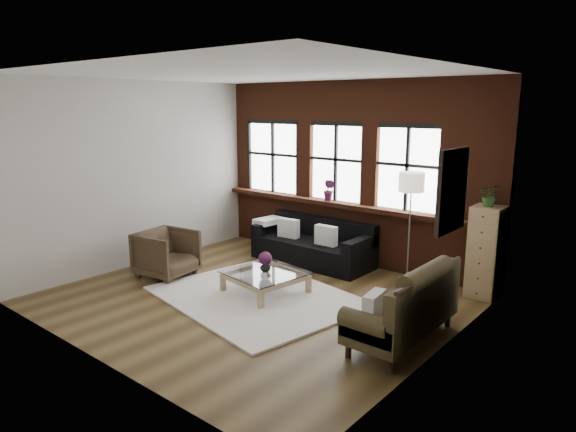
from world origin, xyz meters
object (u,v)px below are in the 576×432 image
Objects in this scene: dark_sofa at (312,241)px; vase at (265,266)px; armchair at (167,254)px; vintage_settee at (403,304)px; floor_lamp at (410,223)px; drawer_chest at (485,252)px; coffee_table at (265,283)px.

dark_sofa reaches higher than vase.
dark_sofa is 13.01× the size of vase.
armchair is (-1.41, -2.12, -0.01)m from dark_sofa.
vintage_settee is 2.35m from floor_lamp.
drawer_chest is (2.56, 1.95, 0.26)m from vase.
floor_lamp reaches higher than drawer_chest.
armchair is 3.98m from floor_lamp.
coffee_table is at bearing -77.28° from dark_sofa.
dark_sofa is 1.24× the size of vintage_settee.
vintage_settee is 1.70× the size of coffee_table.
armchair is at bearing -165.92° from vase.
vase is (-2.33, 0.15, -0.05)m from vintage_settee.
armchair is at bearing -175.84° from vintage_settee.
vintage_settee is at bearing -96.27° from drawer_chest.
armchair is 0.45× the size of floor_lamp.
coffee_table is 0.76× the size of drawer_chest.
dark_sofa is at bearing 146.13° from vintage_settee.
drawer_chest is at bearing 37.21° from coffee_table.
coffee_table is 0.26m from vase.
drawer_chest is (0.23, 2.10, 0.21)m from vintage_settee.
floor_lamp is (1.36, 1.93, 0.53)m from vase.
floor_lamp is at bearing -179.15° from drawer_chest.
vase is (1.79, 0.45, 0.04)m from armchair.
vintage_settee is 2.08× the size of armchair.
vintage_settee is (2.71, -1.82, 0.07)m from dark_sofa.
armchair reaches higher than vase.
coffee_table is (-2.33, 0.15, -0.30)m from vintage_settee.
drawer_chest reaches higher than armchair.
armchair is at bearing -165.92° from coffee_table.
dark_sofa reaches higher than armchair.
dark_sofa is 1.15× the size of floor_lamp.
floor_lamp is at bearing 54.90° from coffee_table.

